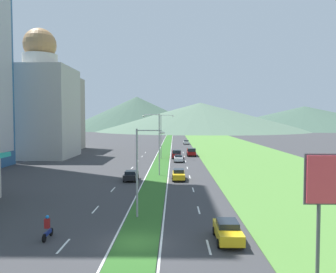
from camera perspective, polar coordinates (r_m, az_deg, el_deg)
ground_plane at (r=25.66m, az=-5.27°, el=-17.42°), size 600.00×600.00×0.00m
grass_median at (r=84.43m, az=-0.78°, el=-3.17°), size 3.20×240.00×0.06m
grass_verge_right at (r=86.27m, az=13.05°, el=-3.12°), size 24.00×240.00×0.06m
lane_dash_left_2 at (r=26.13m, az=-17.15°, el=-17.15°), size 0.16×2.80×0.01m
lane_dash_left_3 at (r=35.04m, az=-12.09°, el=-11.89°), size 0.16×2.80×0.01m
lane_dash_left_4 at (r=44.29m, az=-9.21°, el=-8.75°), size 0.16×2.80×0.01m
lane_dash_left_5 at (r=53.69m, az=-7.35°, el=-6.69°), size 0.16×2.80×0.01m
lane_dash_left_6 at (r=63.17m, az=-6.06°, el=-5.25°), size 0.16×2.80×0.01m
lane_dash_left_7 at (r=72.72m, az=-5.11°, el=-4.18°), size 0.16×2.80×0.01m
lane_dash_left_8 at (r=82.29m, az=-4.39°, el=-3.35°), size 0.16×2.80×0.01m
lane_dash_left_9 at (r=91.89m, az=-3.82°, el=-2.70°), size 0.16×2.80×0.01m
lane_dash_right_2 at (r=25.05m, az=6.84°, el=-17.93°), size 0.16×2.80×0.01m
lane_dash_right_3 at (r=34.25m, az=5.17°, el=-12.19°), size 0.16×2.80×0.01m
lane_dash_right_4 at (r=43.66m, az=4.25°, el=-8.89°), size 0.16×2.80×0.01m
lane_dash_right_5 at (r=53.17m, az=3.66°, el=-6.77°), size 0.16×2.80×0.01m
lane_dash_right_6 at (r=62.74m, az=3.26°, el=-5.29°), size 0.16×2.80×0.01m
lane_dash_right_7 at (r=72.34m, az=2.97°, el=-4.20°), size 0.16×2.80×0.01m
lane_dash_right_8 at (r=81.96m, az=2.74°, el=-3.37°), size 0.16×2.80×0.01m
lane_dash_right_9 at (r=91.59m, az=2.56°, el=-2.72°), size 0.16×2.80×0.01m
edge_line_median_left at (r=84.51m, az=-1.96°, el=-3.18°), size 0.16×240.00×0.01m
edge_line_median_right at (r=84.40m, az=0.41°, el=-3.19°), size 0.16×240.00×0.01m
domed_building at (r=85.14m, az=-20.55°, el=4.94°), size 14.59×14.59×30.02m
midrise_colored at (r=104.73m, az=-19.00°, el=3.65°), size 15.71×15.71×21.27m
hill_far_left at (r=301.85m, az=-5.25°, el=3.91°), size 125.61×125.61×29.10m
hill_far_center at (r=273.82m, az=5.46°, el=3.32°), size 168.54×168.54×22.43m
hill_far_right at (r=340.88m, az=21.90°, el=2.94°), size 183.26×183.26×21.26m
street_lamp_near at (r=30.78m, az=-4.67°, el=-5.01°), size 2.62×0.35×8.07m
street_lamp_mid at (r=53.73m, az=-1.78°, el=-0.66°), size 2.81×0.37×9.80m
street_lamp_far at (r=76.85m, az=-0.95°, el=0.51°), size 3.16×0.28×10.04m
car_0 at (r=26.10m, az=10.00°, el=-15.32°), size 1.87×4.28×1.47m
car_1 at (r=122.32m, az=3.07°, el=-0.96°), size 2.04×4.07×1.52m
car_2 at (r=50.34m, az=1.80°, el=-6.39°), size 1.92×4.47×1.58m
car_3 at (r=71.76m, az=1.77°, el=-3.67°), size 1.96×4.46×1.42m
car_4 at (r=50.10m, az=-6.25°, el=-6.51°), size 1.95×4.15×1.45m
pickup_truck_0 at (r=83.15m, az=3.94°, el=-2.61°), size 2.18×5.40×2.00m
pickup_truck_1 at (r=78.40m, az=1.45°, el=-2.94°), size 2.18×5.40×2.00m
motorcycle_rider at (r=27.63m, az=-19.56°, el=-14.45°), size 0.36×2.00×1.80m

